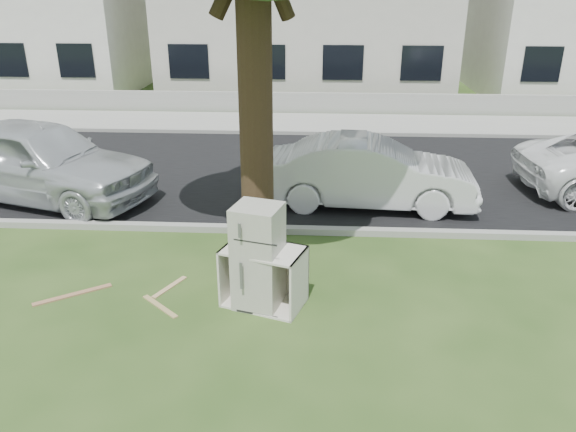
# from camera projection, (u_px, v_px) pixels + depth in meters

# --- Properties ---
(ground) EXTENTS (120.00, 120.00, 0.00)m
(ground) POSITION_uv_depth(u_px,v_px,m) (273.00, 303.00, 8.05)
(ground) COLOR #2A4418
(road) EXTENTS (120.00, 7.00, 0.01)m
(road) POSITION_uv_depth(u_px,v_px,m) (293.00, 172.00, 13.57)
(road) COLOR black
(road) RESTS_ON ground
(kerb_near) EXTENTS (120.00, 0.18, 0.12)m
(kerb_near) POSITION_uv_depth(u_px,v_px,m) (284.00, 233.00, 10.31)
(kerb_near) COLOR gray
(kerb_near) RESTS_ON ground
(kerb_far) EXTENTS (120.00, 0.18, 0.12)m
(kerb_far) POSITION_uv_depth(u_px,v_px,m) (299.00, 135.00, 16.84)
(kerb_far) COLOR gray
(kerb_far) RESTS_ON ground
(sidewalk) EXTENTS (120.00, 2.80, 0.01)m
(sidewalk) POSITION_uv_depth(u_px,v_px,m) (301.00, 123.00, 18.17)
(sidewalk) COLOR gray
(sidewalk) RESTS_ON ground
(low_wall) EXTENTS (120.00, 0.15, 0.70)m
(low_wall) POSITION_uv_depth(u_px,v_px,m) (303.00, 103.00, 19.51)
(low_wall) COLOR gray
(low_wall) RESTS_ON ground
(townhouse_left) EXTENTS (10.20, 8.16, 7.04)m
(townhouse_left) POSITION_uv_depth(u_px,v_px,m) (21.00, 0.00, 23.42)
(townhouse_left) COLOR white
(townhouse_left) RESTS_ON ground
(fridge) EXTENTS (0.76, 0.72, 1.51)m
(fridge) POSITION_uv_depth(u_px,v_px,m) (258.00, 257.00, 7.75)
(fridge) COLOR beige
(fridge) RESTS_ON ground
(cabinet) EXTENTS (1.27, 1.00, 0.86)m
(cabinet) POSITION_uv_depth(u_px,v_px,m) (264.00, 277.00, 7.90)
(cabinet) COLOR white
(cabinet) RESTS_ON ground
(plank_a) EXTENTS (0.98, 0.71, 0.02)m
(plank_a) POSITION_uv_depth(u_px,v_px,m) (73.00, 295.00, 8.26)
(plank_a) COLOR #9D6D4C
(plank_a) RESTS_ON ground
(plank_b) EXTENTS (0.64, 0.59, 0.02)m
(plank_b) POSITION_uv_depth(u_px,v_px,m) (160.00, 306.00, 7.96)
(plank_b) COLOR tan
(plank_b) RESTS_ON ground
(plank_c) EXTENTS (0.39, 0.68, 0.02)m
(plank_c) POSITION_uv_depth(u_px,v_px,m) (170.00, 287.00, 8.47)
(plank_c) COLOR tan
(plank_c) RESTS_ON ground
(car_center) EXTENTS (4.31, 1.74, 1.39)m
(car_center) POSITION_uv_depth(u_px,v_px,m) (370.00, 173.00, 11.32)
(car_center) COLOR silver
(car_center) RESTS_ON ground
(car_left) EXTENTS (5.32, 3.35, 1.69)m
(car_left) POSITION_uv_depth(u_px,v_px,m) (38.00, 160.00, 11.61)
(car_left) COLOR #B7BABF
(car_left) RESTS_ON ground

